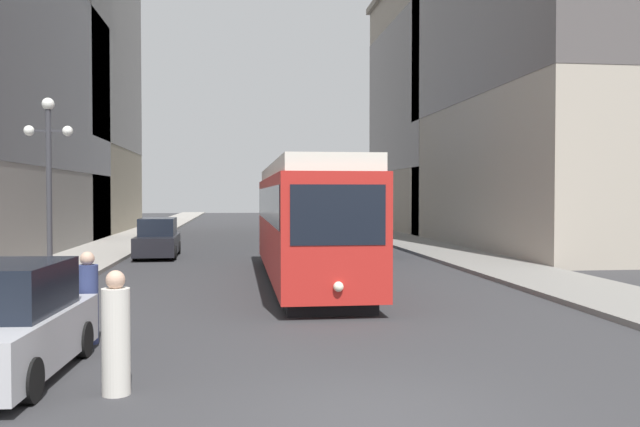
{
  "coord_description": "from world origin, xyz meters",
  "views": [
    {
      "loc": [
        -1.8,
        -8.57,
        2.9
      ],
      "look_at": [
        0.15,
        7.02,
        2.46
      ],
      "focal_mm": 37.71,
      "sensor_mm": 36.0,
      "label": 1
    }
  ],
  "objects_px": {
    "transit_bus": "(345,213)",
    "pedestrian_crossing_near": "(88,301)",
    "parked_car_left_mid": "(5,325)",
    "pedestrian_crossing_far": "(116,337)",
    "streetcar": "(306,219)",
    "parked_car_left_near": "(158,239)",
    "lamp_post_left_near": "(49,163)"
  },
  "relations": [
    {
      "from": "parked_car_left_near",
      "to": "transit_bus",
      "type": "bearing_deg",
      "value": 20.03
    },
    {
      "from": "streetcar",
      "to": "parked_car_left_near",
      "type": "xyz_separation_m",
      "value": [
        -5.93,
        9.71,
        -1.26
      ]
    },
    {
      "from": "transit_bus",
      "to": "parked_car_left_mid",
      "type": "bearing_deg",
      "value": -109.36
    },
    {
      "from": "transit_bus",
      "to": "parked_car_left_near",
      "type": "height_order",
      "value": "transit_bus"
    },
    {
      "from": "streetcar",
      "to": "pedestrian_crossing_far",
      "type": "relative_size",
      "value": 7.84
    },
    {
      "from": "streetcar",
      "to": "parked_car_left_mid",
      "type": "height_order",
      "value": "streetcar"
    },
    {
      "from": "pedestrian_crossing_far",
      "to": "lamp_post_left_near",
      "type": "relative_size",
      "value": 0.32
    },
    {
      "from": "transit_bus",
      "to": "parked_car_left_mid",
      "type": "relative_size",
      "value": 2.88
    },
    {
      "from": "pedestrian_crossing_near",
      "to": "parked_car_left_mid",
      "type": "bearing_deg",
      "value": 17.59
    },
    {
      "from": "transit_bus",
      "to": "pedestrian_crossing_near",
      "type": "relative_size",
      "value": 6.99
    },
    {
      "from": "parked_car_left_mid",
      "to": "transit_bus",
      "type": "bearing_deg",
      "value": 71.9
    },
    {
      "from": "pedestrian_crossing_far",
      "to": "parked_car_left_mid",
      "type": "bearing_deg",
      "value": 0.29
    },
    {
      "from": "pedestrian_crossing_near",
      "to": "lamp_post_left_near",
      "type": "bearing_deg",
      "value": -125.13
    },
    {
      "from": "transit_bus",
      "to": "lamp_post_left_near",
      "type": "distance_m",
      "value": 18.73
    },
    {
      "from": "streetcar",
      "to": "parked_car_left_near",
      "type": "bearing_deg",
      "value": 121.29
    },
    {
      "from": "transit_bus",
      "to": "pedestrian_crossing_far",
      "type": "height_order",
      "value": "transit_bus"
    },
    {
      "from": "lamp_post_left_near",
      "to": "streetcar",
      "type": "bearing_deg",
      "value": 9.79
    },
    {
      "from": "parked_car_left_mid",
      "to": "lamp_post_left_near",
      "type": "height_order",
      "value": "lamp_post_left_near"
    },
    {
      "from": "transit_bus",
      "to": "pedestrian_crossing_far",
      "type": "xyz_separation_m",
      "value": [
        -7.56,
        -25.65,
        -1.1
      ]
    },
    {
      "from": "streetcar",
      "to": "transit_bus",
      "type": "height_order",
      "value": "streetcar"
    },
    {
      "from": "streetcar",
      "to": "parked_car_left_near",
      "type": "relative_size",
      "value": 2.84
    },
    {
      "from": "parked_car_left_mid",
      "to": "pedestrian_crossing_far",
      "type": "height_order",
      "value": "parked_car_left_mid"
    },
    {
      "from": "transit_bus",
      "to": "pedestrian_crossing_near",
      "type": "height_order",
      "value": "transit_bus"
    },
    {
      "from": "parked_car_left_mid",
      "to": "pedestrian_crossing_far",
      "type": "bearing_deg",
      "value": -27.78
    },
    {
      "from": "lamp_post_left_near",
      "to": "transit_bus",
      "type": "bearing_deg",
      "value": 52.48
    },
    {
      "from": "pedestrian_crossing_near",
      "to": "pedestrian_crossing_far",
      "type": "xyz_separation_m",
      "value": [
        1.14,
        -3.51,
        0.01
      ]
    },
    {
      "from": "parked_car_left_near",
      "to": "lamp_post_left_near",
      "type": "height_order",
      "value": "lamp_post_left_near"
    },
    {
      "from": "streetcar",
      "to": "parked_car_left_mid",
      "type": "bearing_deg",
      "value": -118.24
    },
    {
      "from": "pedestrian_crossing_near",
      "to": "pedestrian_crossing_far",
      "type": "height_order",
      "value": "pedestrian_crossing_far"
    },
    {
      "from": "parked_car_left_mid",
      "to": "pedestrian_crossing_near",
      "type": "bearing_deg",
      "value": 75.5
    },
    {
      "from": "streetcar",
      "to": "pedestrian_crossing_far",
      "type": "distance_m",
      "value": 12.93
    },
    {
      "from": "streetcar",
      "to": "transit_bus",
      "type": "bearing_deg",
      "value": 75.19
    }
  ]
}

